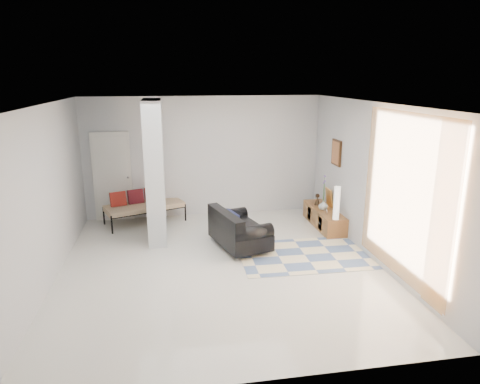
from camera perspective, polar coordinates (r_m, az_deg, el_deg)
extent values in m
plane|color=silver|center=(7.63, -2.57, -9.82)|extent=(6.00, 6.00, 0.00)
plane|color=white|center=(6.93, -2.85, 11.66)|extent=(6.00, 6.00, 0.00)
plane|color=#B6B8BB|center=(10.07, -4.83, 4.67)|extent=(6.00, 0.00, 6.00)
plane|color=#B6B8BB|center=(4.36, 2.27, -9.52)|extent=(6.00, 0.00, 6.00)
plane|color=#B6B8BB|center=(7.36, -24.47, -0.55)|extent=(0.00, 6.00, 6.00)
plane|color=#B6B8BB|center=(7.96, 17.34, 1.23)|extent=(0.00, 6.00, 6.00)
cube|color=#BABFC2|center=(8.67, -11.27, 2.73)|extent=(0.35, 1.20, 2.80)
cube|color=silver|center=(10.15, -16.66, 1.98)|extent=(0.85, 0.06, 2.04)
plane|color=orange|center=(6.94, 21.02, -0.65)|extent=(0.00, 2.55, 2.55)
cube|color=#3C2210|center=(9.38, 12.73, 5.14)|extent=(0.04, 0.45, 0.55)
cube|color=brown|center=(9.66, 11.14, -3.37)|extent=(0.45, 1.60, 0.40)
cube|color=#3C2210|center=(9.27, 10.66, -4.14)|extent=(0.02, 0.21, 0.28)
cube|color=#3C2210|center=(9.91, 9.26, -2.81)|extent=(0.02, 0.21, 0.28)
cube|color=#EFA646|center=(9.81, 11.79, -0.68)|extent=(0.09, 0.32, 0.40)
cube|color=silver|center=(9.23, 11.41, -2.56)|extent=(0.04, 0.10, 0.12)
cylinder|color=silver|center=(7.81, -0.32, -8.79)|extent=(0.05, 0.05, 0.10)
cylinder|color=silver|center=(8.74, -3.36, -6.15)|extent=(0.05, 0.05, 0.10)
cylinder|color=silver|center=(8.06, 3.58, -8.04)|extent=(0.05, 0.05, 0.10)
cylinder|color=silver|center=(8.96, 0.21, -5.57)|extent=(0.05, 0.05, 0.10)
cube|color=black|center=(8.31, -0.04, -5.79)|extent=(1.13, 1.50, 0.30)
cube|color=black|center=(8.08, -1.96, -3.93)|extent=(0.55, 1.34, 0.36)
cylinder|color=black|center=(7.77, 1.69, -5.50)|extent=(0.81, 0.47, 0.28)
cylinder|color=black|center=(8.70, -1.57, -3.22)|extent=(0.81, 0.47, 0.28)
cube|color=black|center=(8.12, -1.18, -3.68)|extent=(0.27, 0.51, 0.31)
cylinder|color=black|center=(9.43, -16.72, -4.21)|extent=(0.04, 0.04, 0.40)
cylinder|color=black|center=(9.92, -7.29, -2.71)|extent=(0.04, 0.04, 0.40)
cylinder|color=black|center=(10.07, -17.70, -3.05)|extent=(0.04, 0.04, 0.40)
cylinder|color=black|center=(10.54, -8.79, -1.70)|extent=(0.04, 0.04, 0.40)
cube|color=beige|center=(9.90, -12.59, -1.90)|extent=(1.84, 1.27, 0.12)
cube|color=maroon|center=(9.84, -15.94, -0.90)|extent=(0.38, 0.27, 0.33)
cube|color=maroon|center=(9.94, -13.75, -0.59)|extent=(0.38, 0.27, 0.33)
cube|color=maroon|center=(10.05, -11.60, -0.28)|extent=(0.38, 0.27, 0.33)
cube|color=beige|center=(8.14, 8.61, -8.29)|extent=(2.44, 1.65, 0.01)
cylinder|color=white|center=(8.88, 12.76, -1.44)|extent=(0.13, 0.13, 0.68)
imported|color=silver|center=(9.52, 11.04, -1.72)|extent=(0.23, 0.23, 0.21)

